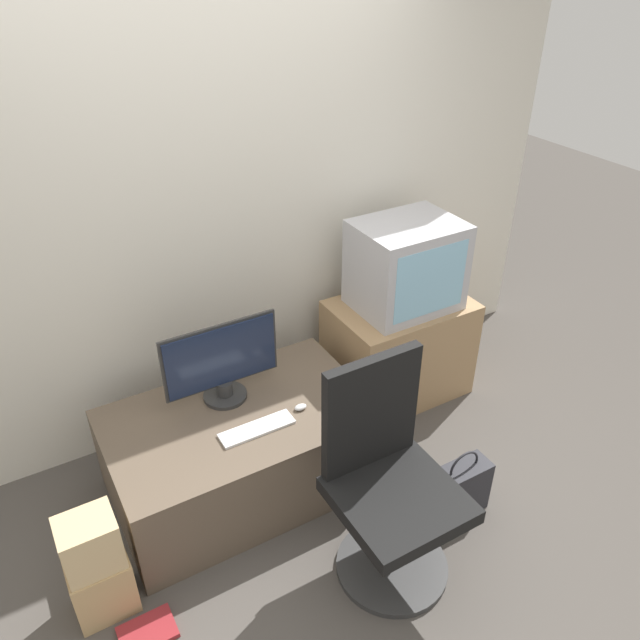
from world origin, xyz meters
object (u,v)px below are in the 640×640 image
at_px(office_chair, 388,487).
at_px(cardboard_box_lower, 102,584).
at_px(handbag, 460,488).
at_px(book, 148,632).
at_px(main_monitor, 222,362).
at_px(crt_tv, 406,266).
at_px(keyboard, 257,429).
at_px(mouse, 301,407).

distance_m(office_chair, cardboard_box_lower, 1.29).
distance_m(cardboard_box_lower, handbag, 1.71).
relative_size(cardboard_box_lower, book, 1.26).
height_order(main_monitor, crt_tv, crt_tv).
bearing_deg(office_chair, crt_tv, 51.12).
height_order(office_chair, cardboard_box_lower, office_chair).
bearing_deg(office_chair, cardboard_box_lower, 161.55).
height_order(main_monitor, keyboard, main_monitor).
bearing_deg(cardboard_box_lower, crt_tv, 16.59).
height_order(main_monitor, mouse, main_monitor).
xyz_separation_m(main_monitor, crt_tv, (1.17, 0.09, 0.19)).
xyz_separation_m(office_chair, book, (-1.07, 0.18, -0.45)).
xyz_separation_m(crt_tv, handbag, (-0.31, -0.94, -0.74)).
distance_m(main_monitor, handbag, 1.34).
height_order(mouse, book, mouse).
bearing_deg(crt_tv, book, -156.64).
distance_m(keyboard, book, 0.96).
xyz_separation_m(crt_tv, office_chair, (-0.79, -0.98, -0.43)).
bearing_deg(handbag, office_chair, -175.54).
height_order(mouse, cardboard_box_lower, mouse).
distance_m(mouse, office_chair, 0.63).
height_order(office_chair, handbag, office_chair).
bearing_deg(keyboard, cardboard_box_lower, -166.79).
bearing_deg(main_monitor, crt_tv, 4.17).
bearing_deg(book, keyboard, 29.60).
distance_m(keyboard, cardboard_box_lower, 0.93).
relative_size(keyboard, book, 1.60).
bearing_deg(office_chair, keyboard, 120.15).
bearing_deg(book, mouse, 24.23).
distance_m(crt_tv, cardboard_box_lower, 2.19).
bearing_deg(crt_tv, handbag, -107.95).
height_order(keyboard, mouse, mouse).
height_order(mouse, office_chair, office_chair).
xyz_separation_m(main_monitor, office_chair, (0.38, -0.90, -0.24)).
height_order(main_monitor, office_chair, office_chair).
distance_m(mouse, cardboard_box_lower, 1.17).
relative_size(mouse, office_chair, 0.06).
bearing_deg(main_monitor, office_chair, -67.14).
relative_size(main_monitor, mouse, 9.28).
bearing_deg(keyboard, mouse, 6.11).
height_order(keyboard, book, keyboard).
relative_size(keyboard, handbag, 0.93).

